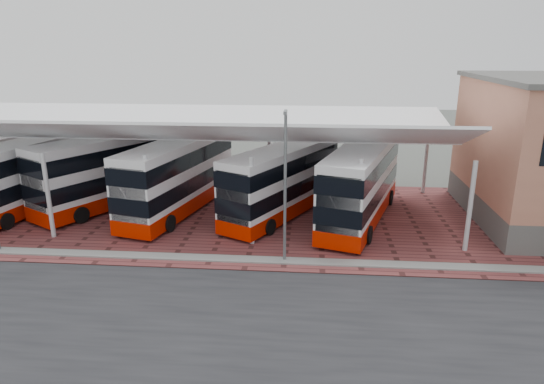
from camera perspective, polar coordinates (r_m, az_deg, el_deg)
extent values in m
plane|color=#4D514B|center=(20.86, -5.27, -15.35)|extent=(140.00, 140.00, 0.00)
cube|color=black|center=(20.03, -5.78, -16.84)|extent=(120.00, 14.00, 0.02)
cube|color=brown|center=(32.31, 2.18, -3.06)|extent=(72.00, 16.00, 0.06)
cube|color=gray|center=(26.20, -2.95, -7.97)|extent=(120.00, 0.80, 0.14)
cylinder|color=silver|center=(43.44, -24.78, 3.76)|extent=(0.26, 0.26, 4.60)
cylinder|color=silver|center=(31.20, -24.83, -0.45)|extent=(0.26, 0.26, 5.20)
cylinder|color=silver|center=(40.83, -17.40, 3.79)|extent=(0.26, 0.26, 4.60)
cylinder|color=silver|center=(28.73, -14.35, -0.78)|extent=(0.26, 0.26, 5.20)
cylinder|color=silver|center=(38.98, -9.18, 3.75)|extent=(0.26, 0.26, 4.60)
cylinder|color=silver|center=(27.39, -2.39, -1.13)|extent=(0.26, 0.26, 5.20)
cylinder|color=silver|center=(38.00, -0.34, 3.63)|extent=(0.26, 0.26, 4.60)
cylinder|color=silver|center=(27.32, 10.20, -1.44)|extent=(0.26, 0.26, 5.20)
cylinder|color=silver|center=(37.95, 8.73, 3.41)|extent=(0.26, 0.26, 4.60)
cylinder|color=silver|center=(28.55, 22.28, -1.67)|extent=(0.26, 0.26, 5.20)
cylinder|color=silver|center=(38.84, 17.61, 3.11)|extent=(0.26, 0.26, 4.60)
cube|color=white|center=(29.94, -13.50, 6.90)|extent=(37.00, 4.95, 1.95)
cube|color=white|center=(35.26, -10.69, 8.24)|extent=(37.00, 7.12, 1.43)
cylinder|color=slate|center=(24.70, 1.55, 0.24)|extent=(0.16, 0.16, 8.00)
cube|color=slate|center=(23.55, 1.59, 9.38)|extent=(0.15, 0.90, 0.15)
cylinder|color=black|center=(41.37, -28.60, 0.10)|extent=(0.44, 0.99, 0.96)
cube|color=white|center=(37.15, -26.65, 1.91)|extent=(5.03, 11.86, 4.52)
cube|color=#B81400|center=(37.62, -26.28, -0.79)|extent=(5.08, 11.91, 0.95)
cube|color=black|center=(37.27, -26.55, 1.21)|extent=(5.08, 11.91, 1.00)
cube|color=black|center=(36.89, -26.90, 3.72)|extent=(5.08, 11.91, 1.00)
cylinder|color=black|center=(34.31, -28.77, -3.05)|extent=(0.51, 1.09, 1.05)
cylinder|color=black|center=(41.13, -24.15, 0.68)|extent=(0.51, 1.09, 1.05)
cylinder|color=black|center=(39.47, -21.26, 0.38)|extent=(0.51, 1.09, 1.05)
cube|color=white|center=(36.02, -18.05, 2.63)|extent=(8.49, 11.68, 4.68)
cube|color=#B81400|center=(36.52, -17.78, -0.27)|extent=(8.55, 11.74, 0.98)
cube|color=black|center=(36.14, -17.98, 1.88)|extent=(8.55, 11.74, 1.04)
cube|color=black|center=(35.75, -18.24, 4.57)|extent=(8.55, 11.74, 1.04)
cube|color=black|center=(33.04, -26.25, 0.22)|extent=(2.16, 1.35, 3.92)
cylinder|color=black|center=(35.69, -23.97, -1.62)|extent=(0.82, 1.09, 1.09)
cylinder|color=black|center=(33.45, -21.56, -2.53)|extent=(0.82, 1.09, 1.09)
cylinder|color=black|center=(39.85, -14.57, 1.19)|extent=(0.82, 1.09, 1.09)
cylinder|color=black|center=(37.86, -11.91, 0.54)|extent=(0.82, 1.09, 1.09)
cube|color=white|center=(33.53, -10.92, 2.07)|extent=(5.45, 12.11, 4.62)
cube|color=#B81400|center=(34.06, -10.74, -0.99)|extent=(5.50, 12.17, 0.97)
cube|color=black|center=(33.65, -10.87, 1.27)|extent=(5.50, 12.17, 1.02)
cube|color=black|center=(33.23, -11.04, 4.12)|extent=(5.50, 12.17, 1.02)
cube|color=black|center=(28.83, -16.57, -1.05)|extent=(2.37, 0.68, 3.87)
cylinder|color=black|center=(31.79, -16.15, -3.01)|extent=(0.55, 1.11, 1.07)
cylinder|color=black|center=(30.39, -11.96, -3.63)|extent=(0.55, 1.11, 1.07)
cylinder|color=black|center=(37.88, -9.74, 0.67)|extent=(0.55, 1.11, 1.07)
cylinder|color=black|center=(36.72, -6.04, 0.29)|extent=(0.55, 1.11, 1.07)
cube|color=white|center=(32.15, 1.28, 1.47)|extent=(7.46, 11.07, 4.37)
cube|color=#B81400|center=(32.68, 1.26, -1.53)|extent=(7.51, 11.12, 0.91)
cube|color=black|center=(32.28, 1.28, 0.69)|extent=(7.51, 11.12, 0.96)
cube|color=black|center=(31.86, 1.30, 3.50)|extent=(7.51, 11.12, 0.96)
cube|color=black|center=(27.81, -4.66, -1.33)|extent=(2.07, 1.16, 3.66)
cylinder|color=black|center=(30.61, -4.27, -3.19)|extent=(0.73, 1.03, 1.02)
cylinder|color=black|center=(29.25, -0.27, -4.13)|extent=(0.73, 1.03, 1.02)
cylinder|color=black|center=(36.27, 2.49, 0.11)|extent=(0.73, 1.03, 1.02)
cylinder|color=black|center=(35.13, 6.07, -0.54)|extent=(0.73, 1.03, 1.02)
cube|color=white|center=(31.67, 10.48, 1.21)|extent=(6.14, 12.09, 4.63)
cube|color=#B81400|center=(32.23, 10.30, -2.01)|extent=(6.20, 12.15, 0.97)
cube|color=black|center=(31.80, 10.44, 0.37)|extent=(6.20, 12.15, 1.02)
cube|color=black|center=(31.36, 10.61, 3.38)|extent=(6.20, 12.15, 1.02)
cube|color=black|center=(26.24, 7.73, -2.25)|extent=(2.34, 0.83, 3.87)
cylinder|color=black|center=(29.12, 6.08, -4.27)|extent=(0.61, 1.12, 1.08)
cylinder|color=black|center=(28.56, 11.28, -4.96)|extent=(0.61, 1.12, 1.08)
cylinder|color=black|center=(36.07, 9.51, -0.16)|extent=(0.61, 1.12, 1.08)
cylinder|color=black|center=(35.61, 13.72, -0.65)|extent=(0.61, 1.12, 1.08)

